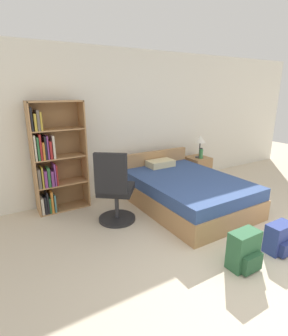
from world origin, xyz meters
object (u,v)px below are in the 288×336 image
Objects in this scene: office_chair at (115,191)px; table_lamp at (200,141)px; nightstand at (197,169)px; bed at (184,191)px; backpack_green at (244,251)px; bookshelf at (53,160)px; water_bottle at (201,154)px; backpack_blue at (280,239)px.

office_chair reaches higher than table_lamp.
nightstand is at bearing 85.46° from table_lamp.
table_lamp reaches higher than bed.
bed is 4.77× the size of backpack_green.
backpack_green is (0.77, -1.66, -0.30)m from office_chair.
bookshelf reaches higher than table_lamp.
table_lamp is 0.27m from water_bottle.
office_chair is 4.90× the size of water_bottle.
bed is 1.35m from water_bottle.
nightstand is 0.62m from table_lamp.
office_chair is at bearing -55.67° from bookshelf.
table_lamp reaches higher than nightstand.
backpack_green is at bearing -122.79° from table_lamp.
office_chair is 1.85m from backpack_green.
nightstand is 2.26× the size of water_bottle.
bookshelf is 1.16m from office_chair.
nightstand is at bearing -1.42° from bookshelf.
table_lamp is (2.99, -0.11, 0.03)m from bookshelf.
water_bottle is 0.62× the size of backpack_blue.
office_chair is at bearing -160.36° from nightstand.
table_lamp reaches higher than water_bottle.
office_chair is at bearing -161.17° from table_lamp.
bookshelf is at bearing 177.83° from table_lamp.
table_lamp is at bearing 72.53° from water_bottle.
bed is at bearing -144.40° from water_bottle.
bookshelf is 1.58× the size of office_chair.
backpack_green reaches higher than backpack_blue.
water_bottle is at bearing -107.47° from table_lamp.
backpack_blue is 0.84× the size of backpack_green.
bed is at bearing -141.21° from nightstand.
bed is 1.87× the size of office_chair.
nightstand reaches higher than backpack_blue.
nightstand is 1.09× the size of table_lamp.
water_bottle reaches higher than backpack_green.
nightstand is 2.71m from backpack_blue.
bookshelf is 4.79× the size of backpack_blue.
bed reaches higher than backpack_blue.
water_bottle is at bearing 56.79° from backpack_green.
water_bottle is at bearing 17.32° from office_chair.
office_chair is at bearing 115.04° from backpack_green.
nightstand is (2.99, -0.07, -0.59)m from bookshelf.
bookshelf is at bearing 127.86° from backpack_blue.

